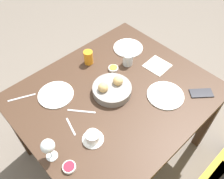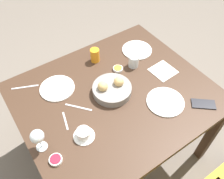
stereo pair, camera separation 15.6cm
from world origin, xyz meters
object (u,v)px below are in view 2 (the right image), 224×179
(coffee_cup, at_px, (84,134))
(fork_silver, at_px, (25,87))
(plate_far_center, at_px, (165,102))
(jam_bowl_honey, at_px, (118,69))
(wine_glass, at_px, (37,137))
(knife_silver, at_px, (79,107))
(jam_bowl_berry, at_px, (56,160))
(juice_glass, at_px, (95,55))
(cell_phone, at_px, (203,104))
(water_tumbler, at_px, (134,61))
(plate_near_right, at_px, (57,88))
(spoon_coffee, at_px, (65,121))
(plate_near_left, at_px, (137,50))
(bread_basket, at_px, (112,89))
(napkin, at_px, (163,71))

(coffee_cup, distance_m, fork_silver, 0.57)
(plate_far_center, distance_m, jam_bowl_honey, 0.42)
(wine_glass, height_order, knife_silver, wine_glass)
(jam_bowl_berry, bearing_deg, wine_glass, -75.84)
(juice_glass, relative_size, cell_phone, 0.64)
(water_tumbler, distance_m, jam_bowl_berry, 0.87)
(plate_far_center, distance_m, fork_silver, 0.95)
(fork_silver, height_order, knife_silver, same)
(plate_near_right, relative_size, plate_far_center, 0.96)
(plate_far_center, relative_size, fork_silver, 1.44)
(water_tumbler, xyz_separation_m, knife_silver, (0.52, 0.11, -0.04))
(wine_glass, distance_m, fork_silver, 0.50)
(spoon_coffee, bearing_deg, juice_glass, -140.62)
(wine_glass, height_order, coffee_cup, wine_glass)
(juice_glass, relative_size, wine_glass, 0.67)
(plate_near_left, relative_size, fork_silver, 1.37)
(jam_bowl_honey, bearing_deg, coffee_cup, 35.07)
(jam_bowl_honey, bearing_deg, knife_silver, 18.50)
(plate_near_left, bearing_deg, knife_silver, 19.21)
(bread_basket, xyz_separation_m, plate_near_left, (-0.41, -0.24, -0.03))
(coffee_cup, bearing_deg, plate_far_center, 171.76)
(wine_glass, bearing_deg, napkin, -176.18)
(juice_glass, distance_m, knife_silver, 0.45)
(wine_glass, xyz_separation_m, jam_bowl_honey, (-0.70, -0.26, -0.10))
(coffee_cup, xyz_separation_m, spoon_coffee, (0.04, -0.16, -0.02))
(water_tumbler, height_order, knife_silver, water_tumbler)
(plate_far_center, bearing_deg, juice_glass, -74.57)
(juice_glass, distance_m, spoon_coffee, 0.56)
(fork_silver, bearing_deg, spoon_coffee, 104.33)
(bread_basket, bearing_deg, juice_glass, -102.65)
(jam_bowl_honey, bearing_deg, plate_near_left, -159.65)
(coffee_cup, height_order, cell_phone, coffee_cup)
(jam_bowl_honey, height_order, spoon_coffee, jam_bowl_honey)
(plate_far_center, xyz_separation_m, napkin, (-0.18, -0.22, -0.00))
(water_tumbler, relative_size, cell_phone, 0.55)
(bread_basket, bearing_deg, napkin, 174.03)
(plate_near_right, relative_size, coffee_cup, 1.87)
(napkin, bearing_deg, juice_glass, -47.15)
(jam_bowl_honey, bearing_deg, juice_glass, -65.09)
(coffee_cup, height_order, fork_silver, coffee_cup)
(wine_glass, relative_size, knife_silver, 1.09)
(wine_glass, xyz_separation_m, cell_phone, (-0.97, 0.31, -0.11))
(plate_near_right, bearing_deg, coffee_cup, 85.55)
(plate_far_center, xyz_separation_m, spoon_coffee, (0.60, -0.24, -0.00))
(jam_bowl_berry, height_order, knife_silver, jam_bowl_berry)
(napkin, bearing_deg, spoon_coffee, -1.22)
(coffee_cup, relative_size, napkin, 0.73)
(plate_near_right, relative_size, wine_glass, 1.50)
(plate_near_right, height_order, fork_silver, plate_near_right)
(plate_far_center, relative_size, wine_glass, 1.56)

